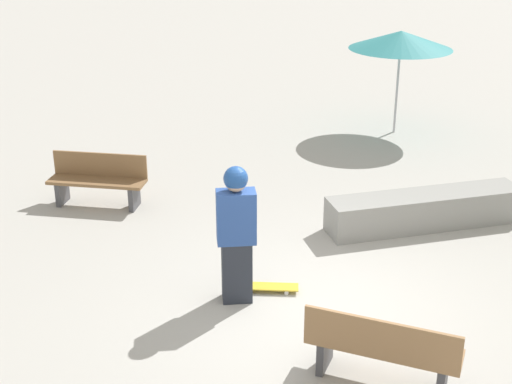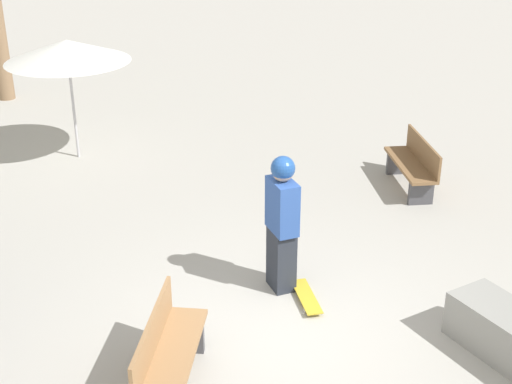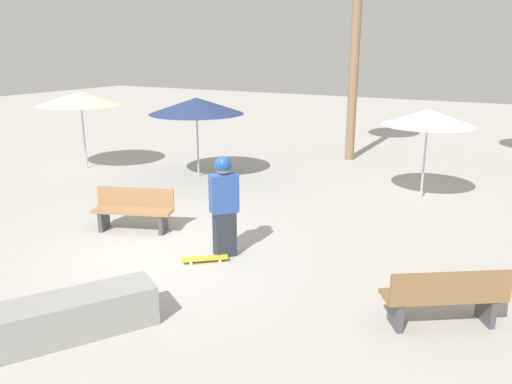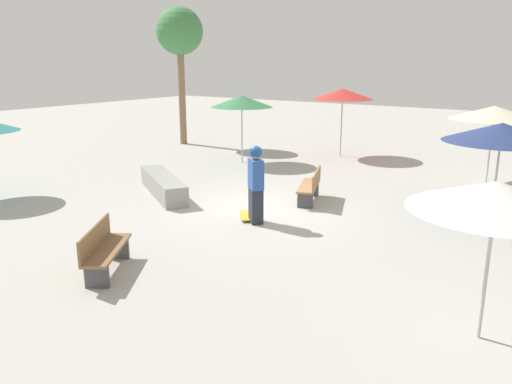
{
  "view_description": "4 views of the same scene",
  "coord_description": "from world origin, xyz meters",
  "px_view_note": "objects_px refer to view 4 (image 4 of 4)",
  "views": [
    {
      "loc": [
        -4.68,
        5.95,
        4.73
      ],
      "look_at": [
        0.82,
        0.09,
        1.4
      ],
      "focal_mm": 50.0,
      "sensor_mm": 36.0,
      "label": 1
    },
    {
      "loc": [
        -6.21,
        -2.92,
        4.91
      ],
      "look_at": [
        0.52,
        0.57,
        1.44
      ],
      "focal_mm": 50.0,
      "sensor_mm": 36.0,
      "label": 2
    },
    {
      "loc": [
        5.36,
        -6.56,
        3.57
      ],
      "look_at": [
        1.24,
        0.85,
        1.1
      ],
      "focal_mm": 35.0,
      "sensor_mm": 36.0,
      "label": 3
    },
    {
      "loc": [
        9.88,
        6.63,
        3.64
      ],
      "look_at": [
        0.68,
        0.26,
        0.67
      ],
      "focal_mm": 35.0,
      "sensor_mm": 36.0,
      "label": 4
    }
  ],
  "objects_px": {
    "concrete_ledge": "(163,185)",
    "shade_umbrella_navy": "(502,132)",
    "skateboard": "(245,216)",
    "bench_far": "(311,186)",
    "shade_umbrella_white": "(496,196)",
    "skater_main": "(256,182)",
    "shade_umbrella_cream": "(494,113)",
    "shade_umbrella_red": "(343,94)",
    "palm_tree_right": "(180,34)",
    "shade_umbrella_green": "(242,101)",
    "bench_near": "(104,250)"
  },
  "relations": [
    {
      "from": "bench_near",
      "to": "palm_tree_right",
      "type": "distance_m",
      "value": 14.69
    },
    {
      "from": "bench_near",
      "to": "shade_umbrella_cream",
      "type": "bearing_deg",
      "value": 125.52
    },
    {
      "from": "palm_tree_right",
      "to": "shade_umbrella_red",
      "type": "bearing_deg",
      "value": 100.41
    },
    {
      "from": "bench_near",
      "to": "shade_umbrella_green",
      "type": "bearing_deg",
      "value": 168.5
    },
    {
      "from": "concrete_ledge",
      "to": "shade_umbrella_cream",
      "type": "distance_m",
      "value": 9.97
    },
    {
      "from": "shade_umbrella_red",
      "to": "shade_umbrella_navy",
      "type": "bearing_deg",
      "value": 51.76
    },
    {
      "from": "skater_main",
      "to": "shade_umbrella_red",
      "type": "xyz_separation_m",
      "value": [
        -8.71,
        -2.01,
        1.42
      ]
    },
    {
      "from": "concrete_ledge",
      "to": "shade_umbrella_red",
      "type": "height_order",
      "value": "shade_umbrella_red"
    },
    {
      "from": "skater_main",
      "to": "concrete_ledge",
      "type": "height_order",
      "value": "skater_main"
    },
    {
      "from": "concrete_ledge",
      "to": "shade_umbrella_white",
      "type": "bearing_deg",
      "value": 71.7
    },
    {
      "from": "shade_umbrella_cream",
      "to": "shade_umbrella_red",
      "type": "relative_size",
      "value": 0.98
    },
    {
      "from": "concrete_ledge",
      "to": "shade_umbrella_navy",
      "type": "distance_m",
      "value": 8.69
    },
    {
      "from": "concrete_ledge",
      "to": "shade_umbrella_cream",
      "type": "bearing_deg",
      "value": 133.29
    },
    {
      "from": "skater_main",
      "to": "skateboard",
      "type": "xyz_separation_m",
      "value": [
        -0.14,
        -0.42,
        -0.91
      ]
    },
    {
      "from": "skateboard",
      "to": "shade_umbrella_red",
      "type": "bearing_deg",
      "value": -29.13
    },
    {
      "from": "skater_main",
      "to": "bench_far",
      "type": "distance_m",
      "value": 2.36
    },
    {
      "from": "shade_umbrella_red",
      "to": "shade_umbrella_white",
      "type": "bearing_deg",
      "value": 33.44
    },
    {
      "from": "skater_main",
      "to": "skateboard",
      "type": "bearing_deg",
      "value": 21.79
    },
    {
      "from": "shade_umbrella_green",
      "to": "bench_far",
      "type": "bearing_deg",
      "value": 55.06
    },
    {
      "from": "bench_far",
      "to": "palm_tree_right",
      "type": "xyz_separation_m",
      "value": [
        -5.12,
        -9.26,
        4.28
      ]
    },
    {
      "from": "bench_far",
      "to": "palm_tree_right",
      "type": "bearing_deg",
      "value": 39.69
    },
    {
      "from": "shade_umbrella_cream",
      "to": "shade_umbrella_navy",
      "type": "xyz_separation_m",
      "value": [
        3.62,
        0.8,
        -0.1
      ]
    },
    {
      "from": "skateboard",
      "to": "shade_umbrella_cream",
      "type": "xyz_separation_m",
      "value": [
        -7.16,
        4.0,
        2.06
      ]
    },
    {
      "from": "skater_main",
      "to": "concrete_ledge",
      "type": "relative_size",
      "value": 0.61
    },
    {
      "from": "shade_umbrella_red",
      "to": "shade_umbrella_green",
      "type": "distance_m",
      "value": 4.02
    },
    {
      "from": "skater_main",
      "to": "shade_umbrella_white",
      "type": "relative_size",
      "value": 0.82
    },
    {
      "from": "shade_umbrella_red",
      "to": "palm_tree_right",
      "type": "relative_size",
      "value": 0.45
    },
    {
      "from": "concrete_ledge",
      "to": "bench_far",
      "type": "distance_m",
      "value": 4.11
    },
    {
      "from": "skateboard",
      "to": "skater_main",
      "type": "bearing_deg",
      "value": -148.55
    },
    {
      "from": "shade_umbrella_cream",
      "to": "shade_umbrella_red",
      "type": "height_order",
      "value": "shade_umbrella_red"
    },
    {
      "from": "bench_far",
      "to": "shade_umbrella_red",
      "type": "height_order",
      "value": "shade_umbrella_red"
    },
    {
      "from": "shade_umbrella_cream",
      "to": "shade_umbrella_navy",
      "type": "distance_m",
      "value": 3.71
    },
    {
      "from": "shade_umbrella_red",
      "to": "skater_main",
      "type": "bearing_deg",
      "value": 12.98
    },
    {
      "from": "shade_umbrella_navy",
      "to": "shade_umbrella_white",
      "type": "bearing_deg",
      "value": 8.61
    },
    {
      "from": "shade_umbrella_red",
      "to": "skateboard",
      "type": "bearing_deg",
      "value": 10.51
    },
    {
      "from": "skateboard",
      "to": "bench_far",
      "type": "distance_m",
      "value": 2.26
    },
    {
      "from": "skater_main",
      "to": "skateboard",
      "type": "height_order",
      "value": "skater_main"
    },
    {
      "from": "concrete_ledge",
      "to": "shade_umbrella_cream",
      "type": "height_order",
      "value": "shade_umbrella_cream"
    },
    {
      "from": "skater_main",
      "to": "shade_umbrella_cream",
      "type": "height_order",
      "value": "shade_umbrella_cream"
    },
    {
      "from": "bench_far",
      "to": "shade_umbrella_cream",
      "type": "distance_m",
      "value": 6.29
    },
    {
      "from": "shade_umbrella_navy",
      "to": "shade_umbrella_green",
      "type": "xyz_separation_m",
      "value": [
        -1.83,
        -8.81,
        0.2
      ]
    },
    {
      "from": "bench_near",
      "to": "concrete_ledge",
      "type": "bearing_deg",
      "value": -179.95
    },
    {
      "from": "palm_tree_right",
      "to": "skater_main",
      "type": "bearing_deg",
      "value": 50.76
    },
    {
      "from": "shade_umbrella_white",
      "to": "shade_umbrella_green",
      "type": "height_order",
      "value": "shade_umbrella_green"
    },
    {
      "from": "shade_umbrella_red",
      "to": "shade_umbrella_green",
      "type": "xyz_separation_m",
      "value": [
        3.2,
        -2.42,
        -0.17
      ]
    },
    {
      "from": "shade_umbrella_white",
      "to": "shade_umbrella_green",
      "type": "xyz_separation_m",
      "value": [
        -7.85,
        -9.72,
        0.23
      ]
    },
    {
      "from": "shade_umbrella_cream",
      "to": "shade_umbrella_red",
      "type": "distance_m",
      "value": 5.77
    },
    {
      "from": "shade_umbrella_red",
      "to": "concrete_ledge",
      "type": "bearing_deg",
      "value": -10.75
    },
    {
      "from": "bench_near",
      "to": "shade_umbrella_green",
      "type": "relative_size",
      "value": 0.65
    },
    {
      "from": "skater_main",
      "to": "bench_far",
      "type": "bearing_deg",
      "value": -53.92
    }
  ]
}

